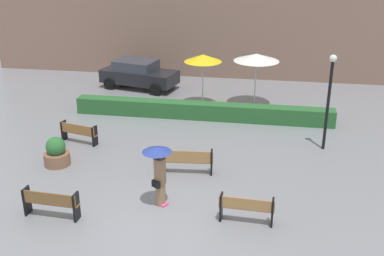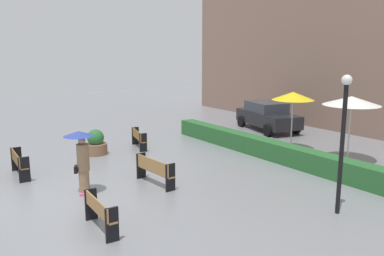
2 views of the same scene
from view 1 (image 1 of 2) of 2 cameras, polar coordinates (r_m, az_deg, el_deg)
name	(u,v)px [view 1 (image 1 of 2)]	position (r m, az deg, el deg)	size (l,w,h in m)	color
ground_plane	(155,214)	(14.81, -4.48, -10.25)	(60.00, 60.00, 0.00)	gray
bench_near_left	(50,202)	(14.94, -16.67, -8.52)	(1.76, 0.46, 0.89)	brown
bench_mid_center	(187,160)	(16.87, -0.57, -3.84)	(1.87, 0.50, 0.91)	#9E7242
bench_far_left	(78,132)	(19.90, -13.51, -0.45)	(1.67, 0.71, 0.84)	olive
bench_near_right	(247,207)	(14.17, 6.58, -9.48)	(1.64, 0.39, 0.86)	#9E7242
pedestrian_with_umbrella	(159,169)	(14.63, -4.00, -4.90)	(0.91, 0.91, 2.03)	#8C6B4C
planter_pot	(56,153)	(18.24, -16.00, -2.92)	(0.96, 0.96, 1.10)	brown
lamp_post	(329,93)	(18.92, 16.20, 4.12)	(0.28, 0.28, 3.84)	black
patio_umbrella_yellow	(203,58)	(23.10, 1.34, 8.40)	(1.83, 1.83, 2.64)	silver
patio_umbrella_white	(257,57)	(23.35, 7.77, 8.41)	(2.22, 2.22, 2.67)	silver
hedge_strip	(202,111)	(22.06, 1.23, 2.08)	(12.03, 0.70, 0.76)	#28602D
parked_car	(139,74)	(26.73, -6.45, 6.51)	(4.49, 2.71, 1.57)	black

